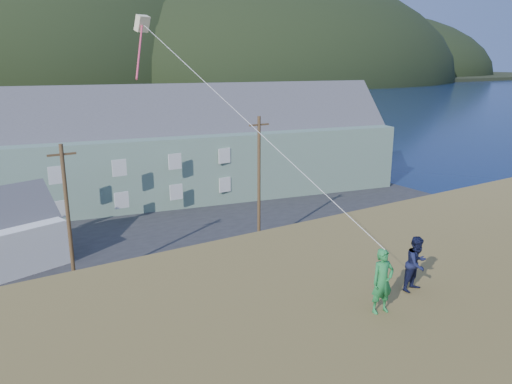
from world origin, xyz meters
TOP-DOWN VIEW (x-y plane):
  - ground at (0.00, 0.00)m, footprint 900.00×900.00m
  - grass_strip at (0.00, -2.00)m, footprint 110.00×8.00m
  - waterfront_lot at (0.00, 17.00)m, footprint 72.00×36.00m
  - far_hills at (35.59, 279.38)m, footprint 760.00×265.00m
  - lodge at (16.91, 18.02)m, footprint 40.15×18.12m
  - utility_poles at (-1.58, 1.50)m, footprint 30.88×0.24m
  - kite_flyer_green at (2.93, -19.62)m, footprint 0.70×0.52m
  - kite_flyer_navy at (4.73, -19.22)m, footprint 0.87×0.72m
  - kite_rig at (0.19, -10.63)m, footprint 1.99×4.96m

SIDE VIEW (x-z plane):
  - ground at x=0.00m, z-range 0.00..0.00m
  - grass_strip at x=0.00m, z-range 0.00..0.10m
  - waterfront_lot at x=0.00m, z-range 0.00..0.12m
  - far_hills at x=35.59m, z-range -69.50..73.50m
  - utility_poles at x=-1.58m, z-range -0.12..9.59m
  - lodge at x=16.91m, z-range -1.59..12.06m
  - kite_flyer_navy at x=4.73m, z-range 7.20..8.83m
  - kite_flyer_green at x=2.93m, z-range 7.20..8.96m
  - kite_rig at x=0.19m, z-range 8.94..20.35m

